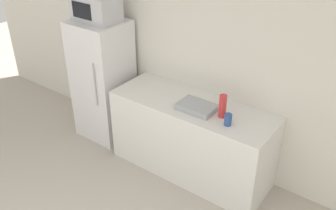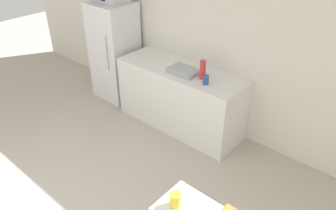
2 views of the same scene
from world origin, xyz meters
name	(u,v)px [view 2 (image 2 of 2)]	position (x,y,z in m)	size (l,w,h in m)	color
wall_back	(205,35)	(0.00, 3.17, 1.30)	(8.00, 0.06, 2.60)	silver
refrigerator	(115,52)	(-1.46, 2.81, 0.78)	(0.65, 0.60, 1.57)	silver
counter	(180,98)	(-0.11, 2.81, 0.45)	(1.85, 0.66, 0.90)	silver
sink_basin	(184,71)	(-0.02, 2.74, 0.93)	(0.40, 0.27, 0.06)	#9EA3A8
bottle_tall	(203,70)	(0.27, 2.77, 1.02)	(0.08, 0.08, 0.25)	red
bottle_short	(206,80)	(0.39, 2.67, 0.96)	(0.08, 0.08, 0.12)	#2D4C8C
jar	(175,200)	(1.45, 0.80, 1.17)	(0.08, 0.08, 0.10)	yellow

